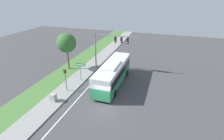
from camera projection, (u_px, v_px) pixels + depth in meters
ground_plane at (104, 106)px, 20.55m from camera, size 80.00×80.00×0.00m
sidewalk at (58, 96)px, 22.27m from camera, size 2.80×80.00×0.12m
grass_verge at (38, 92)px, 23.17m from camera, size 3.60×80.00×0.10m
lane_divider_near at (77, 100)px, 21.56m from camera, size 0.14×30.00×0.01m
bus at (113, 73)px, 24.54m from camera, size 2.72×10.14×3.40m
signal_gantry at (110, 44)px, 27.77m from camera, size 7.18×0.41×6.23m
pedestrian_signal at (65, 77)px, 22.65m from camera, size 0.28×0.34×3.15m
street_sign at (81, 68)px, 25.38m from camera, size 1.47×0.08×2.88m
utility_cabinet at (53, 98)px, 21.07m from camera, size 0.67×0.56×0.94m
roadside_tree at (66, 43)px, 28.11m from camera, size 3.14×3.14×6.13m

